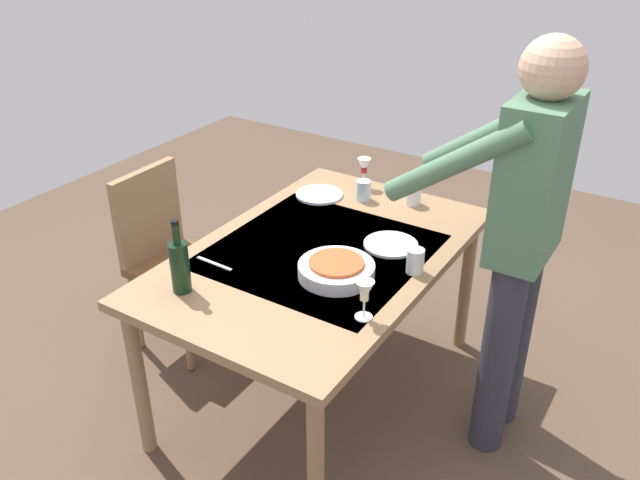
# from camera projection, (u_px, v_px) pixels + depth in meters

# --- Properties ---
(ground_plane) EXTENTS (6.00, 6.00, 0.00)m
(ground_plane) POSITION_uv_depth(u_px,v_px,m) (320.00, 390.00, 3.11)
(ground_plane) COLOR brown
(dining_table) EXTENTS (1.52, 0.98, 0.76)m
(dining_table) POSITION_uv_depth(u_px,v_px,m) (320.00, 266.00, 2.78)
(dining_table) COLOR #93704C
(dining_table) RESTS_ON ground_plane
(chair_near) EXTENTS (0.40, 0.40, 0.91)m
(chair_near) POSITION_uv_depth(u_px,v_px,m) (166.00, 248.00, 3.23)
(chair_near) COLOR brown
(chair_near) RESTS_ON ground_plane
(person_server) EXTENTS (0.42, 0.61, 1.69)m
(person_server) POSITION_uv_depth(u_px,v_px,m) (520.00, 233.00, 2.45)
(person_server) COLOR #2D2D38
(person_server) RESTS_ON ground_plane
(wine_bottle) EXTENTS (0.07, 0.07, 0.30)m
(wine_bottle) POSITION_uv_depth(u_px,v_px,m) (180.00, 265.00, 2.42)
(wine_bottle) COLOR black
(wine_bottle) RESTS_ON dining_table
(wine_glass_left) EXTENTS (0.07, 0.07, 0.15)m
(wine_glass_left) POSITION_uv_depth(u_px,v_px,m) (365.00, 293.00, 2.27)
(wine_glass_left) COLOR white
(wine_glass_left) RESTS_ON dining_table
(wine_glass_right) EXTENTS (0.07, 0.07, 0.15)m
(wine_glass_right) POSITION_uv_depth(u_px,v_px,m) (364.00, 167.00, 3.27)
(wine_glass_right) COLOR white
(wine_glass_right) RESTS_ON dining_table
(water_cup_near_left) EXTENTS (0.07, 0.07, 0.10)m
(water_cup_near_left) POSITION_uv_depth(u_px,v_px,m) (363.00, 190.00, 3.16)
(water_cup_near_left) COLOR silver
(water_cup_near_left) RESTS_ON dining_table
(water_cup_near_right) EXTENTS (0.07, 0.07, 0.10)m
(water_cup_near_right) POSITION_uv_depth(u_px,v_px,m) (415.00, 261.00, 2.57)
(water_cup_near_right) COLOR silver
(water_cup_near_right) RESTS_ON dining_table
(water_cup_far_left) EXTENTS (0.07, 0.07, 0.09)m
(water_cup_far_left) POSITION_uv_depth(u_px,v_px,m) (413.00, 196.00, 3.11)
(water_cup_far_left) COLOR silver
(water_cup_far_left) RESTS_ON dining_table
(serving_bowl_pasta) EXTENTS (0.30, 0.30, 0.07)m
(serving_bowl_pasta) POSITION_uv_depth(u_px,v_px,m) (336.00, 269.00, 2.55)
(serving_bowl_pasta) COLOR silver
(serving_bowl_pasta) RESTS_ON dining_table
(dinner_plate_near) EXTENTS (0.23, 0.23, 0.01)m
(dinner_plate_near) POSITION_uv_depth(u_px,v_px,m) (391.00, 245.00, 2.77)
(dinner_plate_near) COLOR silver
(dinner_plate_near) RESTS_ON dining_table
(dinner_plate_far) EXTENTS (0.23, 0.23, 0.01)m
(dinner_plate_far) POSITION_uv_depth(u_px,v_px,m) (319.00, 194.00, 3.22)
(dinner_plate_far) COLOR silver
(dinner_plate_far) RESTS_ON dining_table
(table_fork) EXTENTS (0.02, 0.18, 0.00)m
(table_fork) POSITION_uv_depth(u_px,v_px,m) (214.00, 263.00, 2.64)
(table_fork) COLOR silver
(table_fork) RESTS_ON dining_table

